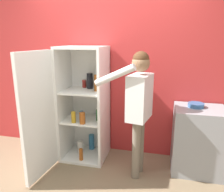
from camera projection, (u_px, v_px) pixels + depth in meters
ground_plane at (91, 185)px, 2.70m from camera, size 12.00×12.00×0.00m
wall_back at (110, 71)px, 3.30m from camera, size 7.00×0.06×2.55m
refrigerator at (76, 107)px, 3.11m from camera, size 0.75×1.20×1.65m
person at (139, 99)px, 2.67m from camera, size 0.68×0.53×1.61m
counter at (198, 140)px, 2.91m from camera, size 0.65×0.56×0.88m
bowl at (196, 105)px, 2.85m from camera, size 0.20×0.20×0.06m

